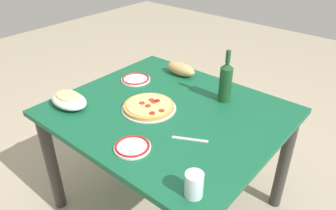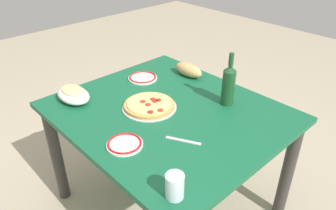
{
  "view_description": "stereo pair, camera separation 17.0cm",
  "coord_description": "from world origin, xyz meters",
  "px_view_note": "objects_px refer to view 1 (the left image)",
  "views": [
    {
      "loc": [
        -0.95,
        1.12,
        1.62
      ],
      "look_at": [
        0.0,
        0.0,
        0.74
      ],
      "focal_mm": 34.43,
      "sensor_mm": 36.0,
      "label": 1
    },
    {
      "loc": [
        -1.07,
        1.0,
        1.62
      ],
      "look_at": [
        0.0,
        0.0,
        0.74
      ],
      "focal_mm": 34.43,
      "sensor_mm": 36.0,
      "label": 2
    }
  ],
  "objects_px": {
    "side_plate_near": "(136,79)",
    "side_plate_far": "(132,147)",
    "dining_table": "(168,127)",
    "wine_bottle": "(226,81)",
    "bread_loaf": "(181,69)",
    "pepperoni_pizza": "(149,106)",
    "water_glass": "(194,185)",
    "baked_pasta_dish": "(69,99)"
  },
  "relations": [
    {
      "from": "side_plate_near",
      "to": "side_plate_far",
      "type": "xyz_separation_m",
      "value": [
        -0.48,
        0.49,
        0.0
      ]
    },
    {
      "from": "dining_table",
      "to": "side_plate_near",
      "type": "relative_size",
      "value": 6.4
    },
    {
      "from": "dining_table",
      "to": "wine_bottle",
      "type": "distance_m",
      "value": 0.4
    },
    {
      "from": "side_plate_near",
      "to": "bread_loaf",
      "type": "xyz_separation_m",
      "value": [
        -0.17,
        -0.25,
        0.03
      ]
    },
    {
      "from": "pepperoni_pizza",
      "to": "side_plate_near",
      "type": "bearing_deg",
      "value": -33.39
    },
    {
      "from": "side_plate_far",
      "to": "water_glass",
      "type": "bearing_deg",
      "value": 172.92
    },
    {
      "from": "baked_pasta_dish",
      "to": "side_plate_far",
      "type": "height_order",
      "value": "baked_pasta_dish"
    },
    {
      "from": "pepperoni_pizza",
      "to": "water_glass",
      "type": "xyz_separation_m",
      "value": [
        -0.55,
        0.34,
        0.04
      ]
    },
    {
      "from": "dining_table",
      "to": "bread_loaf",
      "type": "relative_size",
      "value": 5.46
    },
    {
      "from": "dining_table",
      "to": "side_plate_far",
      "type": "relative_size",
      "value": 7.0
    },
    {
      "from": "baked_pasta_dish",
      "to": "wine_bottle",
      "type": "height_order",
      "value": "wine_bottle"
    },
    {
      "from": "pepperoni_pizza",
      "to": "bread_loaf",
      "type": "distance_m",
      "value": 0.46
    },
    {
      "from": "bread_loaf",
      "to": "side_plate_near",
      "type": "bearing_deg",
      "value": 56.15
    },
    {
      "from": "pepperoni_pizza",
      "to": "baked_pasta_dish",
      "type": "xyz_separation_m",
      "value": [
        0.35,
        0.26,
        0.03
      ]
    },
    {
      "from": "water_glass",
      "to": "side_plate_far",
      "type": "xyz_separation_m",
      "value": [
        0.37,
        -0.05,
        -0.04
      ]
    },
    {
      "from": "bread_loaf",
      "to": "wine_bottle",
      "type": "bearing_deg",
      "value": 165.3
    },
    {
      "from": "bread_loaf",
      "to": "side_plate_far",
      "type": "bearing_deg",
      "value": 112.77
    },
    {
      "from": "baked_pasta_dish",
      "to": "side_plate_far",
      "type": "bearing_deg",
      "value": 175.85
    },
    {
      "from": "pepperoni_pizza",
      "to": "bread_loaf",
      "type": "bearing_deg",
      "value": -73.25
    },
    {
      "from": "dining_table",
      "to": "water_glass",
      "type": "height_order",
      "value": "water_glass"
    },
    {
      "from": "dining_table",
      "to": "baked_pasta_dish",
      "type": "relative_size",
      "value": 4.87
    },
    {
      "from": "dining_table",
      "to": "baked_pasta_dish",
      "type": "distance_m",
      "value": 0.56
    },
    {
      "from": "water_glass",
      "to": "side_plate_far",
      "type": "height_order",
      "value": "water_glass"
    },
    {
      "from": "wine_bottle",
      "to": "bread_loaf",
      "type": "relative_size",
      "value": 1.38
    },
    {
      "from": "baked_pasta_dish",
      "to": "side_plate_far",
      "type": "xyz_separation_m",
      "value": [
        -0.53,
        0.04,
        -0.03
      ]
    },
    {
      "from": "side_plate_far",
      "to": "bread_loaf",
      "type": "height_order",
      "value": "bread_loaf"
    },
    {
      "from": "pepperoni_pizza",
      "to": "water_glass",
      "type": "height_order",
      "value": "water_glass"
    },
    {
      "from": "side_plate_near",
      "to": "water_glass",
      "type": "bearing_deg",
      "value": 147.56
    },
    {
      "from": "wine_bottle",
      "to": "side_plate_far",
      "type": "height_order",
      "value": "wine_bottle"
    },
    {
      "from": "side_plate_near",
      "to": "side_plate_far",
      "type": "relative_size",
      "value": 1.09
    },
    {
      "from": "wine_bottle",
      "to": "side_plate_near",
      "type": "distance_m",
      "value": 0.59
    },
    {
      "from": "water_glass",
      "to": "side_plate_far",
      "type": "bearing_deg",
      "value": -7.08
    },
    {
      "from": "dining_table",
      "to": "baked_pasta_dish",
      "type": "xyz_separation_m",
      "value": [
        0.44,
        0.32,
        0.15
      ]
    },
    {
      "from": "dining_table",
      "to": "wine_bottle",
      "type": "height_order",
      "value": "wine_bottle"
    },
    {
      "from": "bread_loaf",
      "to": "dining_table",
      "type": "bearing_deg",
      "value": 119.6
    },
    {
      "from": "dining_table",
      "to": "side_plate_far",
      "type": "distance_m",
      "value": 0.38
    },
    {
      "from": "dining_table",
      "to": "wine_bottle",
      "type": "bearing_deg",
      "value": -121.36
    },
    {
      "from": "dining_table",
      "to": "baked_pasta_dish",
      "type": "height_order",
      "value": "baked_pasta_dish"
    },
    {
      "from": "baked_pasta_dish",
      "to": "side_plate_near",
      "type": "bearing_deg",
      "value": -96.44
    },
    {
      "from": "wine_bottle",
      "to": "water_glass",
      "type": "distance_m",
      "value": 0.75
    },
    {
      "from": "baked_pasta_dish",
      "to": "bread_loaf",
      "type": "distance_m",
      "value": 0.73
    },
    {
      "from": "water_glass",
      "to": "baked_pasta_dish",
      "type": "bearing_deg",
      "value": -5.36
    }
  ]
}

